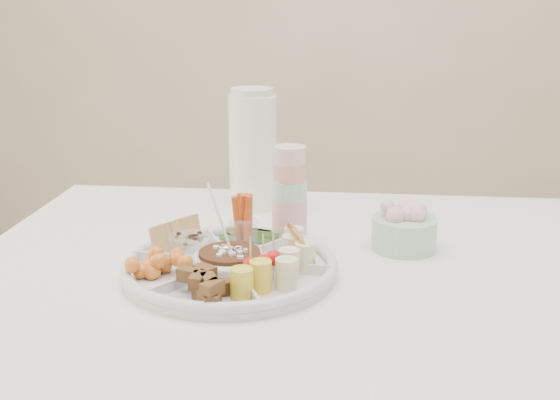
# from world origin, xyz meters

# --- Properties ---
(party_tray) EXTENTS (0.42, 0.42, 0.04)m
(party_tray) POSITION_xyz_m (-0.24, -0.06, 0.78)
(party_tray) COLOR white
(party_tray) RESTS_ON dining_table
(bean_dip) EXTENTS (0.12, 0.12, 0.04)m
(bean_dip) POSITION_xyz_m (-0.24, -0.06, 0.79)
(bean_dip) COLOR #33140A
(bean_dip) RESTS_ON party_tray
(tortillas) EXTENTS (0.11, 0.11, 0.06)m
(tortillas) POSITION_xyz_m (-0.13, -0.00, 0.80)
(tortillas) COLOR #C58B3F
(tortillas) RESTS_ON party_tray
(carrot_cucumber) EXTENTS (0.12, 0.12, 0.10)m
(carrot_cucumber) POSITION_xyz_m (-0.23, 0.07, 0.82)
(carrot_cucumber) COLOR #CD501B
(carrot_cucumber) RESTS_ON party_tray
(pita_raisins) EXTENTS (0.13, 0.13, 0.06)m
(pita_raisins) POSITION_xyz_m (-0.35, 0.02, 0.80)
(pita_raisins) COLOR #DAB755
(pita_raisins) RESTS_ON party_tray
(cherries) EXTENTS (0.13, 0.13, 0.05)m
(cherries) POSITION_xyz_m (-0.36, -0.11, 0.79)
(cherries) COLOR #C95F15
(cherries) RESTS_ON party_tray
(granola_chunks) EXTENTS (0.11, 0.11, 0.04)m
(granola_chunks) POSITION_xyz_m (-0.26, -0.19, 0.79)
(granola_chunks) COLOR brown
(granola_chunks) RESTS_ON party_tray
(banana_tomato) EXTENTS (0.13, 0.13, 0.10)m
(banana_tomato) POSITION_xyz_m (-0.14, -0.13, 0.82)
(banana_tomato) COLOR #DBC177
(banana_tomato) RESTS_ON party_tray
(cup_stack) EXTENTS (0.08, 0.08, 0.20)m
(cup_stack) POSITION_xyz_m (-0.15, 0.13, 0.86)
(cup_stack) COLOR #BCBCBC
(cup_stack) RESTS_ON dining_table
(thermos) EXTENTS (0.14, 0.14, 0.29)m
(thermos) POSITION_xyz_m (-0.26, 0.36, 0.90)
(thermos) COLOR white
(thermos) RESTS_ON dining_table
(flower_bowl) EXTENTS (0.14, 0.14, 0.10)m
(flower_bowl) POSITION_xyz_m (0.07, 0.11, 0.81)
(flower_bowl) COLOR #B3CCBE
(flower_bowl) RESTS_ON dining_table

